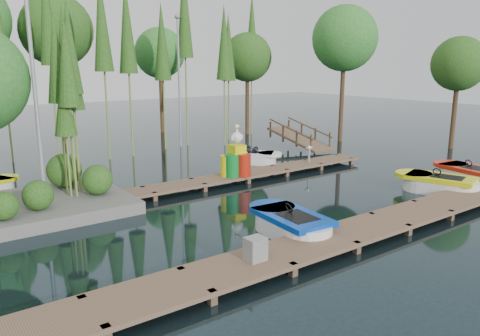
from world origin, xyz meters
TOP-DOWN VIEW (x-y plane):
  - ground_plane at (0.00, 0.00)m, footprint 90.00×90.00m
  - near_dock at (0.00, -4.50)m, footprint 18.00×1.50m
  - far_dock at (1.00, 2.50)m, footprint 15.00×1.20m
  - island at (-6.30, 3.29)m, footprint 6.20×4.20m
  - tree_screen at (-2.04, 10.60)m, footprint 34.42×18.53m
  - lamp_island at (-5.50, 2.50)m, footprint 0.30×0.30m
  - lamp_rear at (4.00, 11.00)m, footprint 0.30×0.30m
  - ramp at (9.00, 6.50)m, footprint 1.50×3.94m
  - boat_blue at (-0.48, -3.20)m, footprint 1.56×3.04m
  - boat_red at (9.27, -3.04)m, footprint 1.65×3.09m
  - boat_yellow_near at (6.84, -3.17)m, footprint 2.17×3.24m
  - boat_white_far at (4.55, 4.95)m, footprint 2.53×2.65m
  - utility_cabinet at (-2.73, -4.50)m, footprint 0.44×0.37m
  - yellow_barrel at (1.35, 2.50)m, footprint 0.55×0.55m
  - drum_cluster at (1.77, 2.35)m, footprint 1.18×1.08m
  - seagull_post at (5.80, 2.50)m, footprint 0.47×0.26m

SIDE VIEW (x-z plane):
  - ground_plane at x=0.00m, z-range 0.00..0.00m
  - far_dock at x=1.00m, z-range -0.02..0.48m
  - near_dock at x=0.00m, z-range -0.02..0.48m
  - boat_white_far at x=4.55m, z-range -0.33..0.87m
  - boat_blue at x=-0.48m, z-range -0.21..0.78m
  - boat_red at x=9.27m, z-range -0.21..0.79m
  - boat_yellow_near at x=6.84m, z-range -0.21..0.79m
  - utility_cabinet at x=-2.73m, z-range 0.30..0.84m
  - ramp at x=9.00m, z-range -0.16..1.33m
  - yellow_barrel at x=1.35m, z-range 0.30..1.13m
  - seagull_post at x=5.80m, z-range 0.43..1.19m
  - drum_cluster at x=1.77m, z-range -0.12..1.91m
  - island at x=-6.30m, z-range -0.19..6.56m
  - lamp_island at x=-5.50m, z-range 0.64..7.89m
  - lamp_rear at x=4.00m, z-range 0.64..7.89m
  - tree_screen at x=-2.04m, z-range 0.96..11.27m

